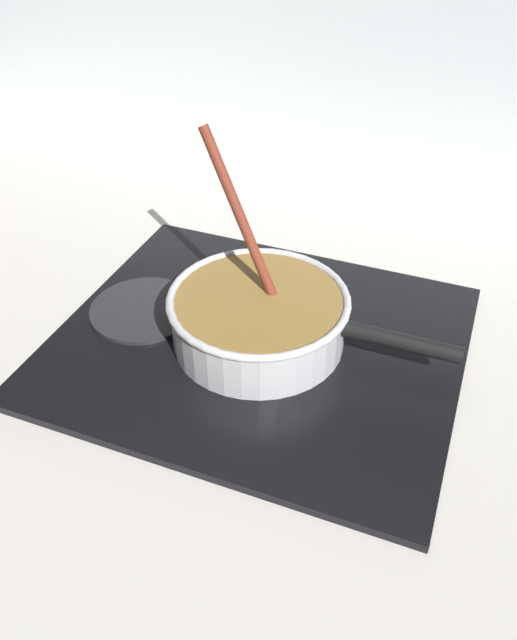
{
  "coord_description": "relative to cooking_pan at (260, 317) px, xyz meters",
  "views": [
    {
      "loc": [
        0.36,
        -0.54,
        0.59
      ],
      "look_at": [
        0.11,
        0.1,
        0.05
      ],
      "focal_mm": 35.48,
      "sensor_mm": 36.0,
      "label": 1
    }
  ],
  "objects": [
    {
      "name": "spare_burner",
      "position": [
        -0.19,
        -0.0,
        -0.04
      ],
      "size": [
        0.16,
        0.16,
        0.01
      ],
      "primitive_type": "cylinder",
      "color": "#262628",
      "rests_on": "hob_plate"
    },
    {
      "name": "backsplash_wall",
      "position": [
        -0.11,
        0.69,
        0.22
      ],
      "size": [
        2.4,
        0.02,
        0.55
      ],
      "primitive_type": "cube",
      "color": "silver",
      "rests_on": "ground"
    },
    {
      "name": "cooking_pan",
      "position": [
        0.0,
        0.0,
        0.0
      ],
      "size": [
        0.4,
        0.25,
        0.28
      ],
      "color": "silver",
      "rests_on": "hob_plate"
    },
    {
      "name": "burner_ring",
      "position": [
        -0.0,
        -0.0,
        -0.04
      ],
      "size": [
        0.21,
        0.21,
        0.01
      ],
      "primitive_type": "torus",
      "color": "#592D0C",
      "rests_on": "hob_plate"
    },
    {
      "name": "hob_plate",
      "position": [
        -0.0,
        -0.0,
        -0.05
      ],
      "size": [
        0.56,
        0.48,
        0.01
      ],
      "primitive_type": "cube",
      "color": "black",
      "rests_on": "ground"
    },
    {
      "name": "ground",
      "position": [
        -0.11,
        -0.1,
        -0.07
      ],
      "size": [
        2.4,
        1.6,
        0.04
      ],
      "primitive_type": "cube",
      "color": "beige"
    }
  ]
}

